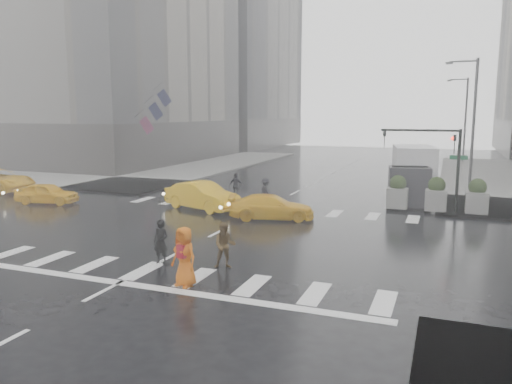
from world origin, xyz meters
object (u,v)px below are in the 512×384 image
at_px(pedestrian_brown, 225,245).
at_px(taxi_front, 47,193).
at_px(pedestrian_orange, 184,257).
at_px(taxi_mid, 202,196).
at_px(box_truck, 412,172).
at_px(traffic_signal_pole, 439,153).

distance_m(pedestrian_brown, taxi_front, 16.79).
bearing_deg(taxi_front, pedestrian_orange, -136.04).
distance_m(taxi_mid, box_truck, 12.78).
distance_m(taxi_front, taxi_mid, 9.57).
relative_size(taxi_mid, box_truck, 0.75).
bearing_deg(taxi_front, pedestrian_brown, -129.26).
xyz_separation_m(taxi_front, taxi_mid, (9.43, 1.66, 0.14)).
bearing_deg(taxi_front, box_truck, -79.09).
relative_size(pedestrian_brown, taxi_front, 0.44).
bearing_deg(taxi_front, taxi_mid, -92.62).
bearing_deg(box_truck, taxi_mid, -155.37).
bearing_deg(pedestrian_brown, taxi_front, 130.41).
relative_size(pedestrian_orange, taxi_front, 0.52).
bearing_deg(pedestrian_brown, taxi_mid, 98.31).
distance_m(pedestrian_brown, pedestrian_orange, 2.15).
height_order(traffic_signal_pole, box_truck, traffic_signal_pole).
relative_size(pedestrian_brown, taxi_mid, 0.35).
xyz_separation_m(traffic_signal_pole, pedestrian_orange, (-6.94, -14.81, -2.28)).
relative_size(pedestrian_orange, box_truck, 0.30).
height_order(pedestrian_orange, box_truck, box_truck).
relative_size(pedestrian_brown, pedestrian_orange, 0.85).
relative_size(taxi_front, box_truck, 0.59).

